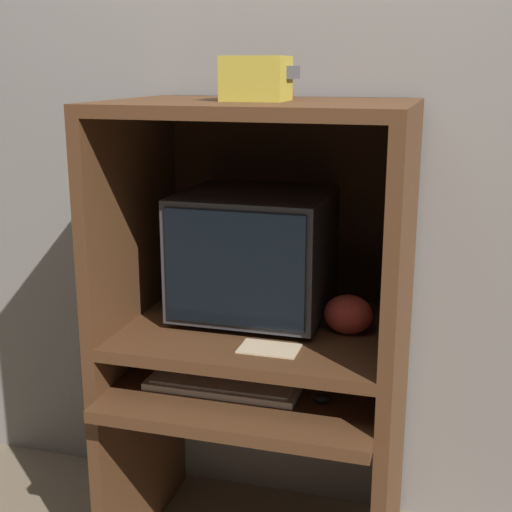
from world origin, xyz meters
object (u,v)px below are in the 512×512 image
keyboard (222,386)px  mouse (322,398)px  storage_box (256,79)px  book_stack (261,83)px  snack_bag (348,314)px  crt_monitor (254,253)px

keyboard → mouse: same height
keyboard → storage_box: bearing=65.8°
book_stack → storage_box: (0.00, -0.06, 0.01)m
keyboard → snack_bag: size_ratio=3.15×
crt_monitor → mouse: bearing=-42.2°
keyboard → mouse: 0.30m
book_stack → mouse: bearing=-39.6°
snack_bag → storage_box: size_ratio=0.83×
crt_monitor → mouse: size_ratio=7.95×
mouse → storage_box: bearing=149.3°
snack_bag → storage_box: 0.73m
keyboard → storage_box: storage_box is taller
storage_box → keyboard: bearing=-114.2°
crt_monitor → keyboard: 0.42m
mouse → book_stack: (-0.23, 0.19, 0.86)m
crt_monitor → snack_bag: bearing=-14.3°
mouse → snack_bag: snack_bag is taller
mouse → book_stack: book_stack is taller
mouse → crt_monitor: bearing=137.8°
snack_bag → storage_box: (-0.28, -0.03, 0.67)m
crt_monitor → keyboard: (-0.03, -0.25, -0.34)m
mouse → snack_bag: (0.04, 0.16, 0.20)m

